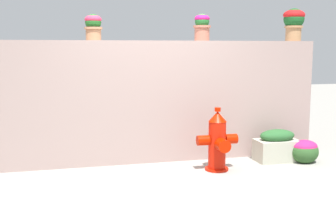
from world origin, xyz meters
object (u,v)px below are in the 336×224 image
object	(u,v)px
fire_hydrant	(218,142)
flower_bush_left	(305,150)
planter_box	(277,146)
potted_plant_1	(93,25)
potted_plant_2	(202,26)
potted_plant_3	(294,21)

from	to	relation	value
fire_hydrant	flower_bush_left	bearing A→B (deg)	3.38
flower_bush_left	planter_box	distance (m)	0.38
potted_plant_1	planter_box	size ratio (longest dim) A/B	0.57
potted_plant_1	fire_hydrant	distance (m)	2.26
potted_plant_1	fire_hydrant	bearing A→B (deg)	-26.38
potted_plant_2	flower_bush_left	world-z (taller)	potted_plant_2
potted_plant_3	fire_hydrant	world-z (taller)	potted_plant_3
flower_bush_left	potted_plant_3	bearing A→B (deg)	79.67
potted_plant_1	potted_plant_2	xyz separation A→B (m)	(1.51, -0.06, 0.01)
fire_hydrant	planter_box	size ratio (longest dim) A/B	1.37
potted_plant_3	fire_hydrant	size ratio (longest dim) A/B	0.58
potted_plant_3	flower_bush_left	bearing A→B (deg)	-100.33
potted_plant_2	fire_hydrant	size ratio (longest dim) A/B	0.45
potted_plant_2	flower_bush_left	bearing A→B (deg)	-24.79
potted_plant_2	planter_box	size ratio (longest dim) A/B	0.62
potted_plant_1	flower_bush_left	world-z (taller)	potted_plant_1
planter_box	potted_plant_3	bearing A→B (deg)	45.60
potted_plant_2	planter_box	distance (m)	2.01
potted_plant_2	fire_hydrant	distance (m)	1.68
potted_plant_1	potted_plant_3	distance (m)	2.95
fire_hydrant	planter_box	world-z (taller)	fire_hydrant
flower_bush_left	planter_box	size ratio (longest dim) A/B	0.66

